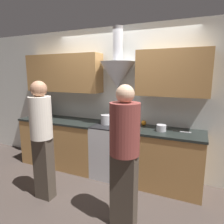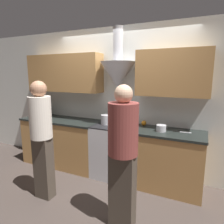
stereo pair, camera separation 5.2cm
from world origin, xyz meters
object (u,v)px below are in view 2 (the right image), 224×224
object	(u,v)px
mixing_bowl	(123,125)
wine_bottle_3	(47,110)
person_foreground_left	(42,134)
stock_pot	(107,119)
saucepan	(161,128)
stove_range	(114,150)
orange_fruit	(144,123)
wine_bottle_0	(36,109)
wine_bottle_1	(39,109)
wine_bottle_2	(43,110)
person_foreground_right	(123,152)
wine_bottle_4	(50,111)

from	to	relation	value
mixing_bowl	wine_bottle_3	bearing A→B (deg)	177.29
person_foreground_left	wine_bottle_3	bearing A→B (deg)	129.24
stock_pot	mixing_bowl	world-z (taller)	stock_pot
saucepan	stove_range	bearing A→B (deg)	178.00
orange_fruit	wine_bottle_0	bearing A→B (deg)	-176.43
wine_bottle_1	wine_bottle_2	size ratio (longest dim) A/B	0.98
orange_fruit	person_foreground_right	distance (m)	1.26
wine_bottle_2	person_foreground_left	size ratio (longest dim) A/B	0.20
person_foreground_right	wine_bottle_3	bearing A→B (deg)	152.18
stove_range	person_foreground_left	distance (m)	1.31
mixing_bowl	saucepan	size ratio (longest dim) A/B	1.57
wine_bottle_1	wine_bottle_0	bearing A→B (deg)	171.57
wine_bottle_3	wine_bottle_4	size ratio (longest dim) A/B	1.11
wine_bottle_2	person_foreground_left	bearing A→B (deg)	-47.68
wine_bottle_3	person_foreground_left	world-z (taller)	person_foreground_left
stock_pot	wine_bottle_2	bearing A→B (deg)	178.99
wine_bottle_0	mixing_bowl	distance (m)	2.01
stove_range	saucepan	xyz separation A→B (m)	(0.80, -0.03, 0.51)
saucepan	wine_bottle_3	bearing A→B (deg)	177.79
person_foreground_left	stock_pot	bearing A→B (deg)	63.85
stove_range	wine_bottle_3	xyz separation A→B (m)	(-1.54, 0.06, 0.59)
stock_pot	person_foreground_right	xyz separation A→B (m)	(0.73, -1.09, -0.08)
wine_bottle_2	person_foreground_right	bearing A→B (deg)	-26.72
wine_bottle_2	stove_range	bearing A→B (deg)	-2.12
wine_bottle_4	saucepan	size ratio (longest dim) A/B	2.06
wine_bottle_4	stock_pot	world-z (taller)	wine_bottle_4
orange_fruit	person_foreground_left	distance (m)	1.65
stove_range	person_foreground_right	world-z (taller)	person_foreground_right
wine_bottle_1	person_foreground_left	bearing A→B (deg)	-44.23
wine_bottle_2	mixing_bowl	distance (m)	1.80
orange_fruit	wine_bottle_4	bearing A→B (deg)	-175.65
wine_bottle_0	wine_bottle_4	world-z (taller)	wine_bottle_0
wine_bottle_0	wine_bottle_3	size ratio (longest dim) A/B	0.99
wine_bottle_1	person_foreground_right	world-z (taller)	person_foreground_right
orange_fruit	saucepan	bearing A→B (deg)	-33.86
saucepan	person_foreground_left	world-z (taller)	person_foreground_left
wine_bottle_3	wine_bottle_2	bearing A→B (deg)	-178.94
stove_range	stock_pot	bearing A→B (deg)	167.66
mixing_bowl	orange_fruit	xyz separation A→B (m)	(0.30, 0.22, 0.01)
wine_bottle_3	person_foreground_right	bearing A→B (deg)	-27.82
stove_range	person_foreground_right	distance (m)	1.29
wine_bottle_4	stock_pot	bearing A→B (deg)	-0.79
wine_bottle_2	wine_bottle_3	world-z (taller)	same
stock_pot	person_foreground_right	world-z (taller)	person_foreground_right
wine_bottle_0	orange_fruit	xyz separation A→B (m)	(2.30, 0.14, -0.09)
wine_bottle_4	wine_bottle_3	bearing A→B (deg)	172.97
stove_range	mixing_bowl	distance (m)	0.51
wine_bottle_4	stock_pot	xyz separation A→B (m)	(1.30, -0.02, -0.04)
mixing_bowl	wine_bottle_1	bearing A→B (deg)	178.24
wine_bottle_4	saucepan	xyz separation A→B (m)	(2.26, -0.08, -0.07)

